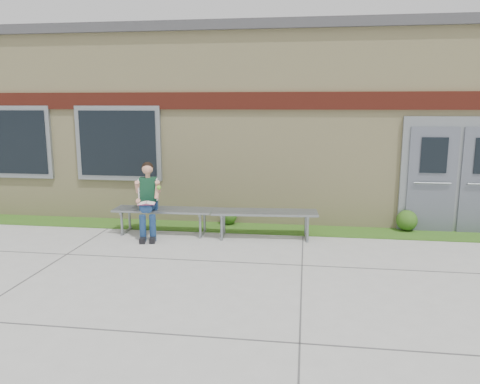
# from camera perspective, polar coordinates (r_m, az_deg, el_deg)

# --- Properties ---
(ground) EXTENTS (80.00, 80.00, 0.00)m
(ground) POSITION_cam_1_polar(r_m,az_deg,el_deg) (7.21, -0.56, -9.89)
(ground) COLOR #9E9E99
(ground) RESTS_ON ground
(grass_strip) EXTENTS (16.00, 0.80, 0.02)m
(grass_strip) POSITION_cam_1_polar(r_m,az_deg,el_deg) (9.66, 1.75, -4.47)
(grass_strip) COLOR #295416
(grass_strip) RESTS_ON ground
(school_building) EXTENTS (16.20, 6.22, 4.20)m
(school_building) POSITION_cam_1_polar(r_m,az_deg,el_deg) (12.71, 3.49, 8.70)
(school_building) COLOR beige
(school_building) RESTS_ON ground
(bench_left) EXTENTS (1.96, 0.58, 0.51)m
(bench_left) POSITION_cam_1_polar(r_m,az_deg,el_deg) (9.35, -9.31, -2.73)
(bench_left) COLOR gray
(bench_left) RESTS_ON ground
(bench_right) EXTENTS (2.04, 0.70, 0.52)m
(bench_right) POSITION_cam_1_polar(r_m,az_deg,el_deg) (8.96, 3.01, -3.10)
(bench_right) COLOR gray
(bench_right) RESTS_ON ground
(girl) EXTENTS (0.56, 0.88, 1.44)m
(girl) POSITION_cam_1_polar(r_m,az_deg,el_deg) (9.15, -11.16, -0.72)
(girl) COLOR navy
(girl) RESTS_ON ground
(shrub_mid) EXTENTS (0.35, 0.35, 0.35)m
(shrub_mid) POSITION_cam_1_polar(r_m,az_deg,el_deg) (9.93, -1.40, -2.96)
(shrub_mid) COLOR #295416
(shrub_mid) RESTS_ON grass_strip
(shrub_east) EXTENTS (0.42, 0.42, 0.42)m
(shrub_east) POSITION_cam_1_polar(r_m,az_deg,el_deg) (10.01, 19.67, -3.28)
(shrub_east) COLOR #295416
(shrub_east) RESTS_ON grass_strip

